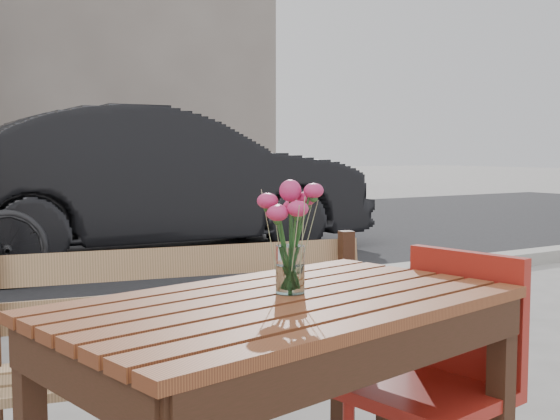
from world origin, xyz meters
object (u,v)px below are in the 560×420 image
main_table (285,344)px  main_vase (290,223)px  red_chair (444,368)px  parked_car (154,182)px

main_table → main_vase: main_vase is taller
red_chair → parked_car: size_ratio=0.17×
parked_car → main_table: bearing=164.0°
red_chair → main_table: bearing=-101.8°
main_table → red_chair: red_chair is taller
red_chair → main_vase: size_ratio=2.71×
main_table → parked_car: (1.88, 5.59, 0.16)m
main_table → main_vase: bearing=34.6°
main_table → main_vase: 0.31m
main_vase → parked_car: parked_car is taller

